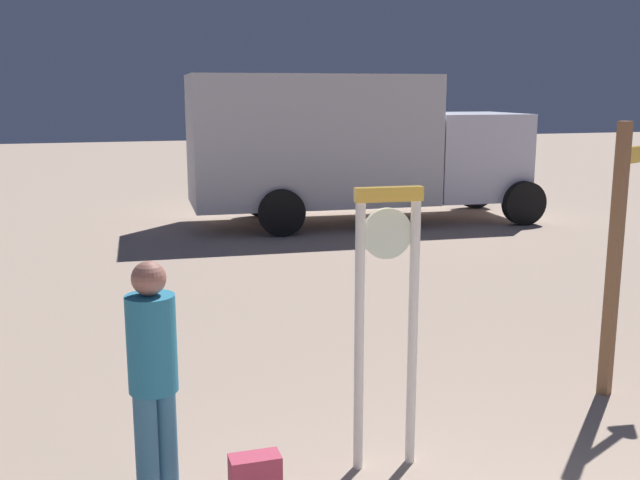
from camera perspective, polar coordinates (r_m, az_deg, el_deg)
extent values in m
cylinder|color=white|center=(5.29, 3.04, -7.69)|extent=(0.07, 0.07, 1.97)
cylinder|color=white|center=(5.41, 7.17, -7.33)|extent=(0.07, 0.07, 1.97)
cube|color=gold|center=(5.11, 5.33, 3.54)|extent=(0.49, 0.11, 0.10)
cylinder|color=white|center=(5.18, 5.17, 0.51)|extent=(0.36, 0.06, 0.36)
cube|color=black|center=(5.20, 5.09, 0.56)|extent=(0.08, 0.02, 0.07)
cube|color=black|center=(5.20, 5.09, 0.56)|extent=(0.14, 0.02, 0.07)
cube|color=#885E3F|center=(7.02, 21.74, -1.61)|extent=(0.13, 0.13, 2.47)
sphere|color=#F7E786|center=(7.24, 21.65, -6.26)|extent=(0.04, 0.04, 0.04)
sphere|color=#FFF08B|center=(7.06, 22.09, -0.53)|extent=(0.04, 0.04, 0.04)
sphere|color=#FFE28D|center=(6.96, 22.54, 5.44)|extent=(0.04, 0.04, 0.04)
cylinder|color=teal|center=(5.23, -11.78, -15.08)|extent=(0.15, 0.15, 0.81)
cylinder|color=teal|center=(5.14, -13.20, -15.63)|extent=(0.15, 0.15, 0.81)
cylinder|color=teal|center=(4.90, -12.85, -7.78)|extent=(0.32, 0.32, 0.64)
sphere|color=#A76A5A|center=(4.78, -13.07, -2.90)|extent=(0.22, 0.22, 0.22)
cube|color=silver|center=(15.22, -0.69, 7.75)|extent=(5.01, 2.53, 2.59)
cube|color=silver|center=(16.40, 11.37, 6.42)|extent=(2.11, 2.26, 1.81)
cube|color=black|center=(16.82, 14.55, 7.63)|extent=(0.13, 1.81, 0.79)
cylinder|color=black|center=(15.82, 15.46, 2.76)|extent=(0.91, 0.30, 0.90)
cylinder|color=black|center=(17.85, 11.87, 3.87)|extent=(0.91, 0.30, 0.90)
cylinder|color=black|center=(14.07, -2.99, 2.13)|extent=(0.91, 0.30, 0.90)
cylinder|color=black|center=(16.32, -4.52, 3.39)|extent=(0.91, 0.30, 0.90)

